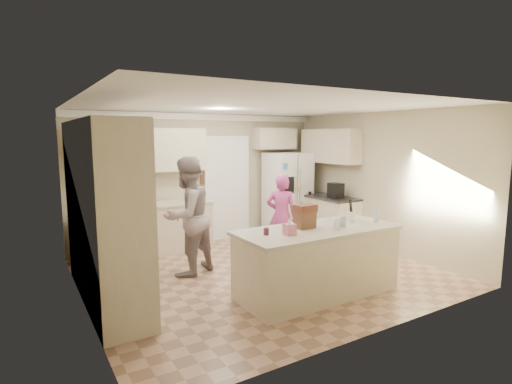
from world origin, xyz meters
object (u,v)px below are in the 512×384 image
refrigerator (288,194)px  island_base (317,263)px  teen_boy (187,216)px  tissue_box (289,229)px  utensil_crock (351,217)px  teen_girl (281,216)px  dollhouse_body (305,220)px  coffee_maker (336,191)px

refrigerator → island_base: refrigerator is taller
teen_boy → tissue_box: bearing=85.3°
tissue_box → refrigerator: bearing=54.6°
refrigerator → tissue_box: 3.71m
island_base → tissue_box: tissue_box is taller
utensil_crock → teen_girl: 1.64m
teen_girl → island_base: bearing=113.2°
island_base → tissue_box: bearing=-169.7°
teen_girl → dollhouse_body: bearing=107.4°
coffee_maker → island_base: 2.87m
coffee_maker → dollhouse_body: coffee_maker is taller
refrigerator → coffee_maker: size_ratio=6.00×
utensil_crock → teen_boy: 2.47m
tissue_box → teen_girl: (1.11, 1.76, -0.25)m
utensil_crock → teen_boy: size_ratio=0.08×
refrigerator → utensil_crock: (-0.95, -2.87, 0.10)m
tissue_box → teen_boy: 1.90m
teen_boy → island_base: bearing=100.8°
coffee_maker → teen_boy: (-3.25, -0.22, -0.14)m
coffee_maker → teen_boy: teen_boy is taller
island_base → dollhouse_body: bearing=146.3°
coffee_maker → teen_boy: bearing=-176.2°
utensil_crock → tissue_box: 1.21m
dollhouse_body → teen_boy: (-1.05, 1.58, -0.11)m
utensil_crock → coffee_maker: bearing=52.9°
refrigerator → utensil_crock: refrigerator is taller
island_base → tissue_box: 0.79m
refrigerator → teen_boy: teen_boy is taller
teen_boy → teen_girl: teen_boy is taller
tissue_box → teen_boy: teen_boy is taller
dollhouse_body → coffee_maker: bearing=39.3°
teen_boy → teen_girl: size_ratio=1.24×
utensil_crock → tissue_box: bearing=-172.9°
refrigerator → dollhouse_body: refrigerator is taller
refrigerator → teen_boy: (-2.80, -1.24, 0.03)m
utensil_crock → teen_girl: size_ratio=0.10×
refrigerator → tissue_box: bearing=-125.5°
coffee_maker → tissue_box: (-2.60, -2.00, -0.07)m
dollhouse_body → teen_boy: teen_boy is taller
utensil_crock → dollhouse_body: bearing=176.4°
refrigerator → teen_boy: size_ratio=0.97×
refrigerator → dollhouse_body: size_ratio=6.92×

